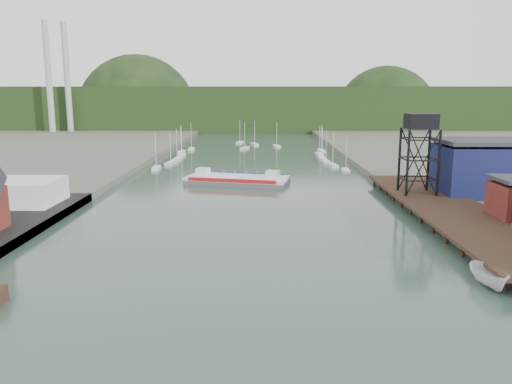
{
  "coord_description": "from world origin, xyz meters",
  "views": [
    {
      "loc": [
        3.29,
        -41.62,
        21.95
      ],
      "look_at": [
        2.44,
        49.37,
        4.0
      ],
      "focal_mm": 35.0,
      "sensor_mm": 36.0,
      "label": 1
    }
  ],
  "objects": [
    {
      "name": "distant_hills",
      "position": [
        -3.98,
        301.35,
        10.38
      ],
      "size": [
        500.0,
        120.0,
        80.0
      ],
      "color": "black",
      "rests_on": "ground"
    },
    {
      "name": "marina_sailboats",
      "position": [
        0.08,
        138.46,
        0.35
      ],
      "size": [
        57.71,
        92.65,
        0.9
      ],
      "color": "silver",
      "rests_on": "ground"
    },
    {
      "name": "east_pier",
      "position": [
        37.0,
        45.0,
        1.9
      ],
      "size": [
        14.0,
        70.0,
        2.45
      ],
      "color": "black",
      "rests_on": "ground"
    },
    {
      "name": "white_shed",
      "position": [
        -44.0,
        50.0,
        3.85
      ],
      "size": [
        18.0,
        12.0,
        4.5
      ],
      "primitive_type": "cube",
      "color": "silver",
      "rests_on": "west_quay"
    },
    {
      "name": "blue_shed",
      "position": [
        50.0,
        60.0,
        7.06
      ],
      "size": [
        20.5,
        14.5,
        11.3
      ],
      "color": "#0D153C",
      "rests_on": "east_land"
    },
    {
      "name": "smokestacks",
      "position": [
        -106.0,
        232.5,
        30.0
      ],
      "size": [
        11.2,
        8.2,
        60.0
      ],
      "color": "#A7A6A2",
      "rests_on": "ground"
    },
    {
      "name": "lift_tower",
      "position": [
        35.0,
        58.0,
        15.65
      ],
      "size": [
        6.5,
        6.5,
        16.0
      ],
      "color": "black",
      "rests_on": "east_pier"
    },
    {
      "name": "ground",
      "position": [
        0.0,
        0.0,
        0.0
      ],
      "size": [
        600.0,
        600.0,
        0.0
      ],
      "primitive_type": "plane",
      "color": "#2A4138",
      "rests_on": "ground"
    },
    {
      "name": "motorboat",
      "position": [
        29.55,
        12.87,
        1.26
      ],
      "size": [
        3.34,
        6.82,
        2.53
      ],
      "primitive_type": "imported",
      "rotation": [
        0.0,
        0.0,
        0.14
      ],
      "color": "silver",
      "rests_on": "ground"
    },
    {
      "name": "chain_ferry",
      "position": [
        -2.53,
        80.47,
        1.03
      ],
      "size": [
        26.49,
        15.4,
        3.58
      ],
      "rotation": [
        0.0,
        0.0,
        -0.23
      ],
      "color": "#515154",
      "rests_on": "ground"
    }
  ]
}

